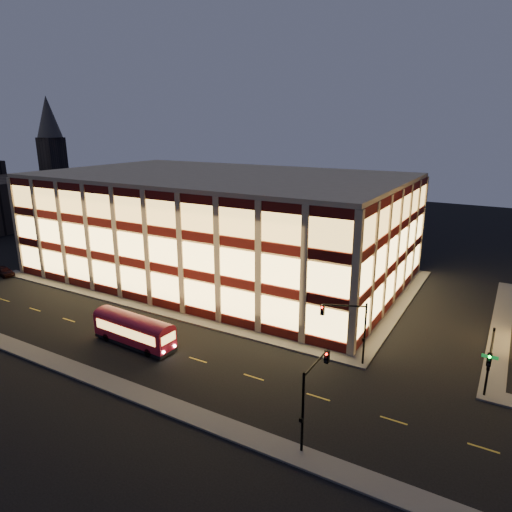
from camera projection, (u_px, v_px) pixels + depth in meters
The scene contains 13 objects.
ground at pixel (160, 316), 52.13m from camera, with size 200.00×200.00×0.00m, color black.
sidewalk_office_south at pixel (146, 307), 54.39m from camera, with size 54.00×2.00×0.15m, color #514F4C.
sidewalk_office_east at pixel (399, 305), 55.18m from camera, with size 2.00×30.00×0.15m, color #514F4C.
sidewalk_tower_west at pixel (501, 324), 49.88m from camera, with size 2.00×30.00×0.15m, color #514F4C.
sidewalk_near at pixel (63, 365), 41.30m from camera, with size 100.00×2.00×0.15m, color #514F4C.
office_building at pixel (221, 224), 65.60m from camera, with size 50.45×30.45×14.50m.
church_tower at pixel (55, 174), 116.61m from camera, with size 5.00×5.00×18.00m, color #2D2621.
church_spire at pixel (48, 117), 112.73m from camera, with size 6.00×6.00×10.00m, color #4C473F.
traffic_signal_far at pixel (349, 323), 40.50m from camera, with size 3.79×1.87×6.00m.
traffic_signal_right at pixel (490, 358), 34.35m from camera, with size 1.20×4.37×6.00m.
traffic_signal_near at pixel (312, 387), 30.50m from camera, with size 0.32×4.45×6.00m.
trolley_bus at pixel (134, 329), 44.82m from camera, with size 9.31×2.83×3.12m.
parked_car_0 at pixel (4, 271), 65.85m from camera, with size 1.62×4.03×1.37m, color black.
Camera 1 is at (33.71, -36.18, 21.01)m, focal length 32.00 mm.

